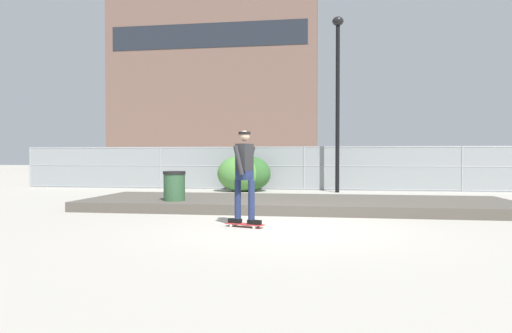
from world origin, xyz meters
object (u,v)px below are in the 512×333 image
Objects in this scene: shrub_center at (248,174)px; shrub_right at (251,180)px; street_lamp at (338,84)px; trash_bin at (174,191)px; skater at (245,170)px; parked_car_near at (224,168)px; shrub_left at (240,174)px; skateboard at (245,224)px.

shrub_right is (0.13, -0.00, -0.27)m from shrub_center.
shrub_center is at bearing 179.52° from street_lamp.
shrub_right is 1.14× the size of trash_bin.
skater is at bearing -81.03° from shrub_center.
shrub_left is (1.59, -4.14, -0.11)m from parked_car_near.
shrub_right is at bearing 23.64° from shrub_left.
trash_bin is (-0.59, -6.41, -0.21)m from shrub_left.
skater is 9.20m from shrub_right.
shrub_center is (0.28, 0.18, -0.00)m from shrub_left.
street_lamp is 8.79m from trash_bin.
shrub_center is 1.59× the size of shrub_right.
street_lamp is 3.70× the size of shrub_center.
skater reaches higher than shrub_left.
shrub_center is 0.30m from shrub_right.
skater is 9.20m from shrub_center.
skateboard is 0.80× the size of trash_bin.
skater is at bearing -90.00° from skateboard.
street_lamp is 3.68× the size of shrub_left.
shrub_right is at bearing 98.14° from skateboard.
shrub_center is at bearing 98.97° from skateboard.
skateboard is 10.22m from street_lamp.
shrub_right is (-1.30, 9.08, -0.68)m from skater.
skater is 9.83m from street_lamp.
trash_bin is at bearing 132.83° from skater.
shrub_right is at bearing -0.16° from shrub_center.
parked_car_near reaches higher than skateboard.
skater is 9.07m from shrub_left.
shrub_center is (-1.43, 9.08, -0.41)m from skater.
skateboard is 1.08m from skater.
shrub_right is 6.67m from trash_bin.
parked_car_near reaches higher than trash_bin.
skateboard is at bearing -81.86° from shrub_right.
shrub_left reaches higher than shrub_center.
parked_car_near is 2.35× the size of shrub_left.
shrub_left reaches higher than skateboard.
shrub_center is at bearing 98.97° from skater.
trash_bin is at bearing 132.83° from skateboard.
parked_car_near is 3.75× the size of shrub_right.
parked_car_near is at bearing 143.94° from street_lamp.
shrub_left is (-3.88, -0.15, -3.57)m from street_lamp.
shrub_left is 0.33m from shrub_center.
shrub_center is at bearing 82.44° from trash_bin.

